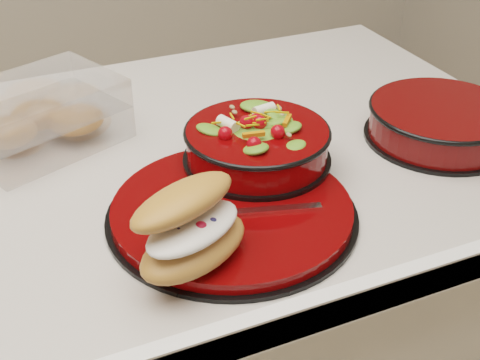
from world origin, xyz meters
name	(u,v)px	position (x,y,z in m)	size (l,w,h in m)	color
dinner_plate	(233,211)	(0.08, -0.18, 0.91)	(0.32, 0.32, 0.02)	black
salad_bowl	(257,140)	(0.15, -0.10, 0.95)	(0.21, 0.21, 0.09)	black
croissant	(191,227)	(-0.01, -0.26, 0.96)	(0.17, 0.15, 0.09)	#C3783B
fork	(252,211)	(0.09, -0.21, 0.92)	(0.16, 0.06, 0.00)	silver
pastry_box	(41,116)	(-0.11, 0.11, 0.94)	(0.27, 0.23, 0.09)	white
extra_bowl	(441,121)	(0.45, -0.12, 0.93)	(0.23, 0.23, 0.05)	black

